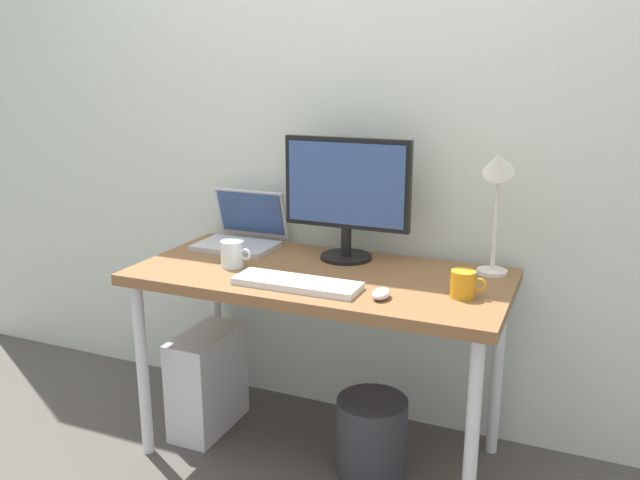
{
  "coord_description": "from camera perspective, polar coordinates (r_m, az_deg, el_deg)",
  "views": [
    {
      "loc": [
        0.88,
        -2.09,
        1.47
      ],
      "look_at": [
        0.0,
        0.0,
        0.86
      ],
      "focal_mm": 36.66,
      "sensor_mm": 36.0,
      "label": 1
    }
  ],
  "objects": [
    {
      "name": "back_wall",
      "position": [
        2.63,
        3.33,
        11.27
      ],
      "size": [
        4.4,
        0.04,
        2.6
      ],
      "primitive_type": "cube",
      "color": "silver",
      "rests_on": "ground_plane"
    },
    {
      "name": "desk_lamp",
      "position": [
        2.34,
        15.19,
        4.77
      ],
      "size": [
        0.11,
        0.16,
        0.47
      ],
      "color": "silver",
      "rests_on": "desk"
    },
    {
      "name": "desk",
      "position": [
        2.41,
        -0.0,
        -4.36
      ],
      "size": [
        1.36,
        0.65,
        0.74
      ],
      "color": "brown",
      "rests_on": "ground_plane"
    },
    {
      "name": "keyboard",
      "position": [
        2.22,
        -2.03,
        -3.81
      ],
      "size": [
        0.44,
        0.14,
        0.02
      ],
      "primitive_type": "cube",
      "color": "silver",
      "rests_on": "desk"
    },
    {
      "name": "laptop",
      "position": [
        2.74,
        -6.77,
        0.72
      ],
      "size": [
        0.32,
        0.28,
        0.22
      ],
      "color": "#B2B2B7",
      "rests_on": "desk"
    },
    {
      "name": "glass_cup",
      "position": [
        2.45,
        -7.64,
        -1.21
      ],
      "size": [
        0.12,
        0.09,
        0.1
      ],
      "color": "silver",
      "rests_on": "desk"
    },
    {
      "name": "computer_tower",
      "position": [
        2.8,
        -9.78,
        -12.0
      ],
      "size": [
        0.18,
        0.36,
        0.42
      ],
      "primitive_type": "cube",
      "color": "silver",
      "rests_on": "ground_plane"
    },
    {
      "name": "ground_plane",
      "position": [
        2.7,
        -0.0,
        -17.94
      ],
      "size": [
        6.0,
        6.0,
        0.0
      ],
      "primitive_type": "plane",
      "color": "#4C4742"
    },
    {
      "name": "wastebasket",
      "position": [
        2.51,
        4.53,
        -16.76
      ],
      "size": [
        0.26,
        0.26,
        0.3
      ],
      "primitive_type": "cylinder",
      "color": "#333338",
      "rests_on": "ground_plane"
    },
    {
      "name": "mouse",
      "position": [
        2.12,
        5.38,
        -4.68
      ],
      "size": [
        0.06,
        0.09,
        0.03
      ],
      "primitive_type": "ellipsoid",
      "color": "silver",
      "rests_on": "desk"
    },
    {
      "name": "monitor",
      "position": [
        2.48,
        2.33,
        4.24
      ],
      "size": [
        0.5,
        0.2,
        0.47
      ],
      "color": "black",
      "rests_on": "desk"
    },
    {
      "name": "coffee_mug",
      "position": [
        2.17,
        12.42,
        -3.77
      ],
      "size": [
        0.12,
        0.08,
        0.09
      ],
      "color": "orange",
      "rests_on": "desk"
    }
  ]
}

